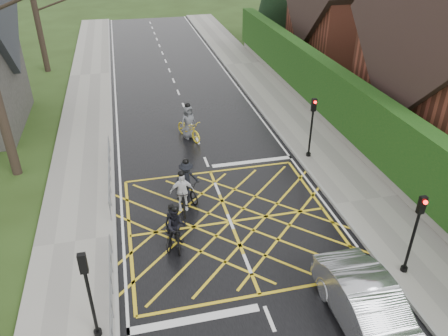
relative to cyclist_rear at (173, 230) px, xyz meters
name	(u,v)px	position (x,y,z in m)	size (l,w,h in m)	color
ground	(230,222)	(2.38, 0.68, -0.54)	(120.00, 120.00, 0.00)	#203110
road	(230,222)	(2.38, 0.68, -0.54)	(9.00, 80.00, 0.01)	black
sidewalk_right	(366,201)	(8.38, 0.68, -0.47)	(3.00, 80.00, 0.15)	gray
sidewalk_left	(76,242)	(-3.62, 0.68, -0.47)	(3.00, 80.00, 0.15)	gray
stone_wall	(341,132)	(10.13, 6.68, -0.19)	(0.50, 38.00, 0.70)	slate
hedge	(345,102)	(10.13, 6.68, 1.56)	(0.90, 38.00, 2.80)	#0F3A10
house_far	(361,9)	(17.13, 18.68, 3.82)	(9.80, 8.80, 10.30)	brown
railing_south	(111,291)	(-2.27, -2.82, 0.24)	(0.05, 5.04, 1.03)	slate
railing_north	(109,169)	(-2.27, 4.68, 0.25)	(0.05, 6.04, 1.03)	slate
traffic_light_ne	(311,129)	(7.48, 4.87, 1.12)	(0.24, 0.31, 3.21)	black
traffic_light_se	(413,236)	(7.48, -3.53, 1.12)	(0.24, 0.31, 3.21)	black
traffic_light_sw	(90,297)	(-2.72, -3.82, 1.12)	(0.24, 0.31, 3.21)	black
cyclist_rear	(173,230)	(0.00, 0.00, 0.00)	(1.19, 1.81, 1.67)	black
cyclist_back	(177,231)	(0.11, -0.21, 0.11)	(0.79, 1.73, 1.72)	black
cyclist_mid	(187,183)	(0.98, 2.85, 0.15)	(1.26, 2.04, 1.88)	black
cyclist_front	(183,196)	(0.66, 1.94, 0.15)	(1.02, 1.89, 1.87)	black
cyclist_lead	(189,126)	(1.98, 8.54, 0.17)	(1.53, 2.22, 2.05)	gold
car	(370,311)	(5.07, -5.36, 0.24)	(1.65, 4.74, 1.56)	#B1B4B9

